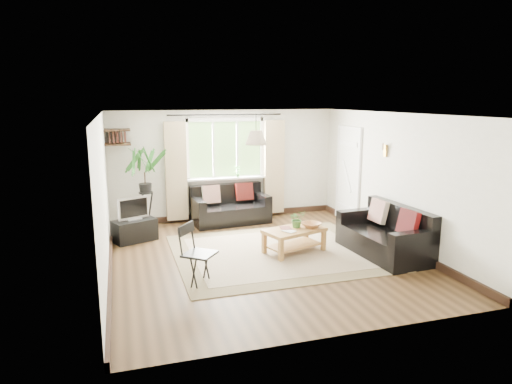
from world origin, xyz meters
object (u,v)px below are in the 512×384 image
object	(u,v)px
palm_stand	(145,189)
folding_chair	(200,255)
sofa_back	(231,205)
sofa_right	(384,232)
coffee_table	(294,241)
tv_stand	(135,230)

from	to	relation	value
palm_stand	folding_chair	distance (m)	3.21
sofa_back	sofa_right	size ratio (longest dim) A/B	0.94
coffee_table	folding_chair	distance (m)	2.03
folding_chair	sofa_right	bearing A→B (deg)	-45.75
tv_stand	palm_stand	distance (m)	1.02
coffee_table	folding_chair	bearing A→B (deg)	-153.73
sofa_back	coffee_table	distance (m)	2.30
palm_stand	folding_chair	xyz separation A→B (m)	(0.55, -3.14, -0.40)
folding_chair	coffee_table	bearing A→B (deg)	-25.44
sofa_right	tv_stand	size ratio (longest dim) A/B	2.24
sofa_right	folding_chair	bearing A→B (deg)	-88.00
folding_chair	tv_stand	bearing A→B (deg)	57.41
sofa_back	palm_stand	distance (m)	1.82
sofa_back	palm_stand	size ratio (longest dim) A/B	0.96
sofa_right	folding_chair	world-z (taller)	folding_chair
sofa_right	tv_stand	distance (m)	4.54
sofa_back	folding_chair	size ratio (longest dim) A/B	1.84
palm_stand	tv_stand	bearing A→B (deg)	-110.12
sofa_back	coffee_table	world-z (taller)	sofa_back
sofa_right	palm_stand	xyz separation A→B (m)	(-3.78, 2.80, 0.44)
folding_chair	palm_stand	bearing A→B (deg)	48.24
sofa_back	tv_stand	size ratio (longest dim) A/B	2.12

